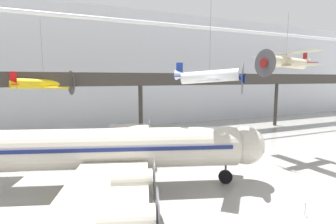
# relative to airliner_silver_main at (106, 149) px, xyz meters

# --- Properties ---
(hangar_back_wall) EXTENTS (140.00, 3.00, 23.95)m
(hangar_back_wall) POSITION_rel_airliner_silver_main_xyz_m (9.15, 30.73, 8.32)
(hangar_back_wall) COLOR silver
(hangar_back_wall) RESTS_ON ground
(mezzanine_walkway) EXTENTS (110.00, 3.20, 10.91)m
(mezzanine_walkway) POSITION_rel_airliner_silver_main_xyz_m (9.15, 17.26, 5.56)
(mezzanine_walkway) COLOR #38332D
(mezzanine_walkway) RESTS_ON ground
(ceiling_truss_beam) EXTENTS (120.00, 0.60, 0.60)m
(ceiling_truss_beam) POSITION_rel_airliner_silver_main_xyz_m (9.15, 14.49, 14.57)
(ceiling_truss_beam) COLOR silver
(airliner_silver_main) EXTENTS (29.30, 34.15, 10.74)m
(airliner_silver_main) POSITION_rel_airliner_silver_main_xyz_m (0.00, 0.00, 0.00)
(airliner_silver_main) COLOR beige
(airliner_silver_main) RESTS_ON ground
(suspended_plane_cream_biplane) EXTENTS (7.55, 9.26, 7.74)m
(suspended_plane_cream_biplane) POSITION_rel_airliner_silver_main_xyz_m (22.14, 0.48, 8.41)
(suspended_plane_cream_biplane) COLOR beige
(suspended_plane_white_twin) EXTENTS (6.93, 7.02, 9.26)m
(suspended_plane_white_twin) POSITION_rel_airliner_silver_main_xyz_m (9.56, -2.08, 6.55)
(suspended_plane_white_twin) COLOR silver
(suspended_plane_yellow_lowwing) EXTENTS (8.20, 9.87, 10.10)m
(suspended_plane_yellow_lowwing) POSITION_rel_airliner_silver_main_xyz_m (-5.27, 15.88, 5.63)
(suspended_plane_yellow_lowwing) COLOR yellow
(stanchion_barrier) EXTENTS (0.36, 0.36, 1.08)m
(stanchion_barrier) POSITION_rel_airliner_silver_main_xyz_m (12.31, -10.99, -3.33)
(stanchion_barrier) COLOR #B2B5BA
(stanchion_barrier) RESTS_ON ground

